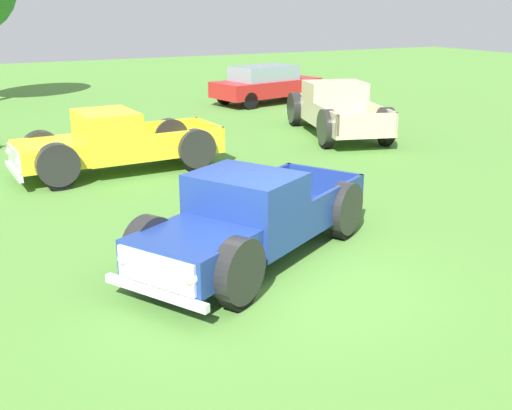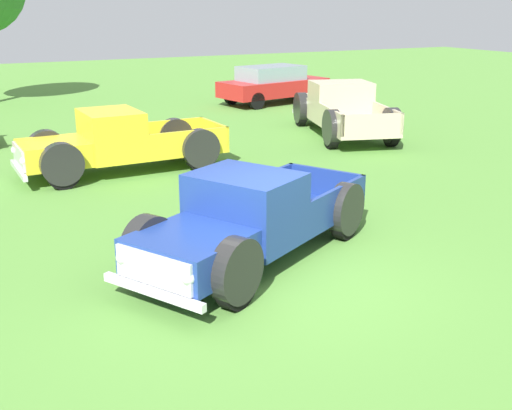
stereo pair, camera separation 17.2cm
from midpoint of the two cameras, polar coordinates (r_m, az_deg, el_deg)
name	(u,v)px [view 2 (the right image)]	position (r m, az deg, el deg)	size (l,w,h in m)	color
ground_plane	(284,278)	(9.68, 3.11, -6.59)	(80.00, 80.00, 0.00)	#548C38
pickup_truck_foreground	(243,222)	(9.90, -0.65, -1.57)	(5.07, 3.83, 1.48)	navy
pickup_truck_behind_left	(340,109)	(20.51, 7.80, 8.62)	(3.37, 5.69, 1.64)	#C6B793
pickup_truck_behind_right	(110,144)	(15.76, -12.77, 5.41)	(5.09, 2.11, 1.54)	yellow
sedan_distant_a	(273,84)	(26.63, 1.74, 10.91)	(4.90, 2.76, 1.54)	#B21E1E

